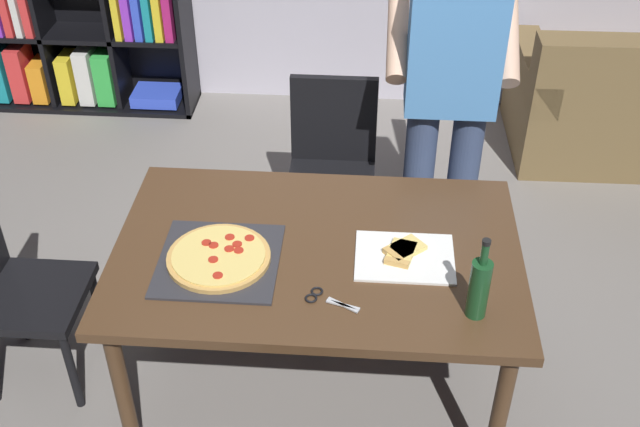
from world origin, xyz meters
TOP-DOWN VIEW (x-y plane):
  - ground_plane at (0.00, 0.00)m, footprint 12.00×12.00m
  - dining_table at (0.00, 0.00)m, footprint 1.51×0.99m
  - chair_far_side at (0.00, 0.98)m, footprint 0.42×0.42m
  - chair_left_end at (-1.24, 0.00)m, footprint 0.42×0.42m
  - person_serving_pizza at (0.51, 0.76)m, footprint 0.55×0.54m
  - pepperoni_pizza_on_tray at (-0.35, -0.10)m, footprint 0.44×0.44m
  - pizza_slices_on_towel at (0.32, -0.03)m, footprint 0.36×0.28m
  - wine_bottle at (0.55, -0.30)m, footprint 0.07×0.07m
  - kitchen_scissors at (0.05, -0.27)m, footprint 0.20×0.13m

SIDE VIEW (x-z plane):
  - ground_plane at x=0.00m, z-range 0.00..0.00m
  - chair_far_side at x=0.00m, z-range 0.06..0.96m
  - chair_left_end at x=-1.24m, z-range 0.06..0.96m
  - dining_table at x=0.00m, z-range 0.30..1.05m
  - kitchen_scissors at x=0.05m, z-range 0.75..0.76m
  - pizza_slices_on_towel at x=0.32m, z-range 0.74..0.78m
  - pepperoni_pizza_on_tray at x=-0.35m, z-range 0.75..0.78m
  - wine_bottle at x=0.55m, z-range 0.71..1.03m
  - person_serving_pizza at x=0.51m, z-range 0.12..1.87m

